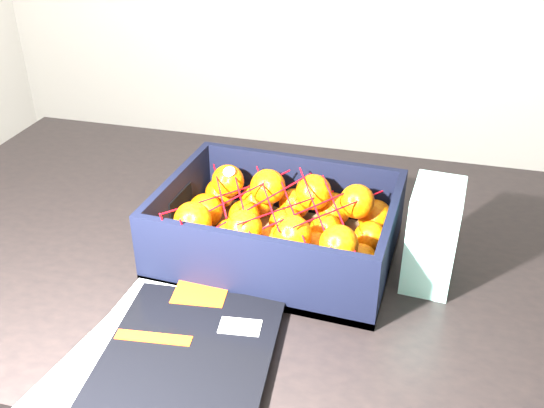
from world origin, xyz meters
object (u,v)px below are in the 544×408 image
(magazine_stack, at_px, (166,361))
(retail_carton, at_px, (432,235))
(produce_crate, at_px, (278,235))
(table, at_px, (226,286))

(magazine_stack, relative_size, retail_carton, 2.02)
(produce_crate, bearing_deg, retail_carton, 2.14)
(table, bearing_deg, produce_crate, -8.18)
(magazine_stack, bearing_deg, retail_carton, 44.44)
(magazine_stack, height_order, produce_crate, produce_crate)
(magazine_stack, bearing_deg, table, 97.67)
(produce_crate, distance_m, retail_carton, 0.24)
(produce_crate, xyz_separation_m, retail_carton, (0.23, 0.01, 0.04))
(table, height_order, produce_crate, produce_crate)
(retail_carton, bearing_deg, produce_crate, -176.69)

